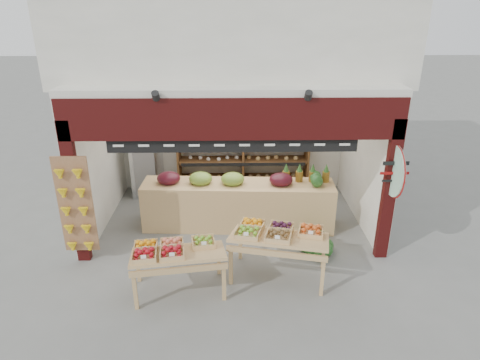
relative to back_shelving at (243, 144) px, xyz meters
name	(u,v)px	position (x,y,z in m)	size (l,w,h in m)	color
ground	(233,229)	(-0.25, -1.94, -1.23)	(60.00, 60.00, 0.00)	slate
shop_structure	(232,26)	(-0.25, -0.33, 2.70)	(6.36, 5.12, 5.40)	white
banana_board	(75,208)	(-2.98, -3.11, -0.11)	(0.60, 0.15, 1.80)	#976944
gift_sign	(394,171)	(2.50, -3.09, 0.52)	(0.04, 0.93, 0.92)	silver
back_shelving	(243,144)	(0.00, 0.00, 0.00)	(3.17, 0.52, 1.94)	brown
refrigerator	(147,165)	(-2.30, -0.20, -0.43)	(0.62, 0.62, 1.59)	silver
cardboard_stack	(174,202)	(-1.57, -1.10, -0.99)	(1.02, 0.80, 0.65)	beige
mid_counter	(237,203)	(-0.16, -1.80, -0.69)	(3.96, 0.96, 1.21)	tan
display_table_left	(172,251)	(-1.24, -3.94, -0.49)	(1.59, 1.03, 0.96)	tan
display_table_right	(276,234)	(0.47, -3.54, -0.42)	(1.78, 1.24, 1.03)	tan
watermelon_pile	(317,244)	(1.33, -2.85, -1.05)	(0.67, 0.64, 0.49)	#1C4517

